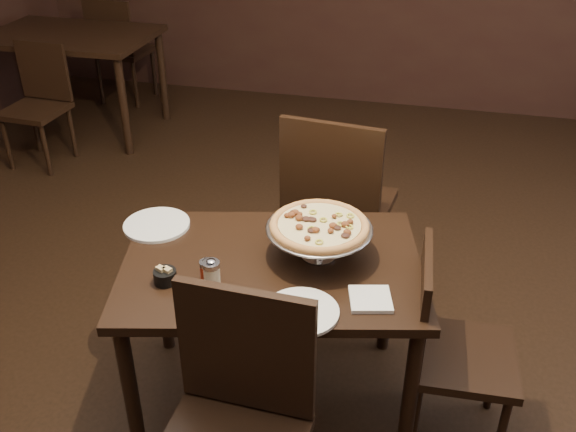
# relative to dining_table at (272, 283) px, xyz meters

# --- Properties ---
(room) EXTENTS (6.04, 7.04, 2.84)m
(room) POSITION_rel_dining_table_xyz_m (0.06, 0.08, 0.80)
(room) COLOR black
(room) RESTS_ON ground
(dining_table) EXTENTS (1.24, 0.97, 0.69)m
(dining_table) POSITION_rel_dining_table_xyz_m (0.00, 0.00, 0.00)
(dining_table) COLOR black
(dining_table) RESTS_ON ground
(background_table) EXTENTS (1.23, 0.82, 0.77)m
(background_table) POSITION_rel_dining_table_xyz_m (-2.21, 2.41, 0.07)
(background_table) COLOR black
(background_table) RESTS_ON ground
(pizza_stand) EXTENTS (0.39, 0.39, 0.16)m
(pizza_stand) POSITION_rel_dining_table_xyz_m (0.16, 0.08, 0.22)
(pizza_stand) COLOR #B5B5BC
(pizza_stand) RESTS_ON dining_table
(parmesan_shaker) EXTENTS (0.06, 0.06, 0.11)m
(parmesan_shaker) POSITION_rel_dining_table_xyz_m (-0.17, -0.18, 0.14)
(parmesan_shaker) COLOR beige
(parmesan_shaker) RESTS_ON dining_table
(pepper_flake_shaker) EXTENTS (0.05, 0.05, 0.09)m
(pepper_flake_shaker) POSITION_rel_dining_table_xyz_m (-0.19, -0.16, 0.13)
(pepper_flake_shaker) COLOR maroon
(pepper_flake_shaker) RESTS_ON dining_table
(packet_caddy) EXTENTS (0.08, 0.08, 0.06)m
(packet_caddy) POSITION_rel_dining_table_xyz_m (-0.33, -0.20, 0.12)
(packet_caddy) COLOR black
(packet_caddy) RESTS_ON dining_table
(napkin_stack) EXTENTS (0.17, 0.17, 0.01)m
(napkin_stack) POSITION_rel_dining_table_xyz_m (0.38, -0.14, 0.10)
(napkin_stack) COLOR white
(napkin_stack) RESTS_ON dining_table
(plate_left) EXTENTS (0.27, 0.27, 0.01)m
(plate_left) POSITION_rel_dining_table_xyz_m (-0.52, 0.14, 0.10)
(plate_left) COLOR white
(plate_left) RESTS_ON dining_table
(plate_near) EXTENTS (0.25, 0.25, 0.01)m
(plate_near) POSITION_rel_dining_table_xyz_m (0.17, -0.26, 0.10)
(plate_near) COLOR white
(plate_near) RESTS_ON dining_table
(serving_spatula) EXTENTS (0.13, 0.13, 0.02)m
(serving_spatula) POSITION_rel_dining_table_xyz_m (0.20, 0.05, 0.22)
(serving_spatula) COLOR #B5B5BC
(serving_spatula) RESTS_ON pizza_stand
(chair_far) EXTENTS (0.52, 0.52, 1.00)m
(chair_far) POSITION_rel_dining_table_xyz_m (0.12, 0.76, -0.05)
(chair_far) COLOR black
(chair_far) RESTS_ON ground
(chair_near) EXTENTS (0.45, 0.45, 0.93)m
(chair_near) POSITION_rel_dining_table_xyz_m (0.04, -0.60, -0.09)
(chair_near) COLOR black
(chair_near) RESTS_ON ground
(chair_side) EXTENTS (0.40, 0.40, 0.82)m
(chair_side) POSITION_rel_dining_table_xyz_m (0.67, -0.01, -0.15)
(chair_side) COLOR black
(chair_side) RESTS_ON ground
(bg_chair_far) EXTENTS (0.45, 0.45, 0.90)m
(bg_chair_far) POSITION_rel_dining_table_xyz_m (-2.16, 3.04, -0.11)
(bg_chair_far) COLOR black
(bg_chair_far) RESTS_ON ground
(bg_chair_near) EXTENTS (0.41, 0.41, 0.83)m
(bg_chair_near) POSITION_rel_dining_table_xyz_m (-2.18, 1.84, -0.14)
(bg_chair_near) COLOR black
(bg_chair_near) RESTS_ON ground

